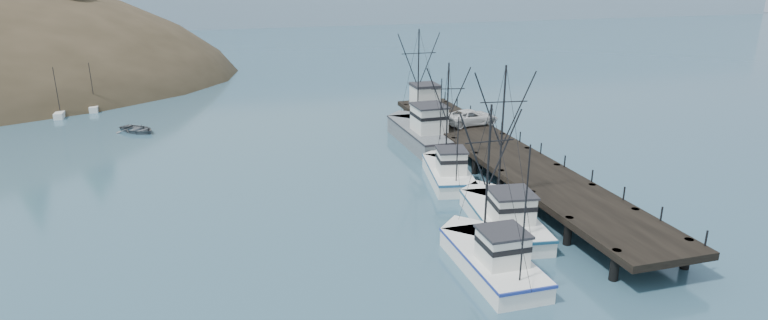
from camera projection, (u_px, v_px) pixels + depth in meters
ground at (413, 275)px, 36.70m from camera, size 400.00×400.00×0.00m
pier at (502, 153)px, 54.48m from camera, size 6.00×44.00×2.00m
distant_ridge at (273, 22)px, 194.35m from camera, size 360.00×40.00×26.00m
distant_ridge_far at (113, 22)px, 194.73m from camera, size 180.00×25.00×18.00m
moored_sailboats at (45, 103)px, 80.19m from camera, size 25.18×19.46×6.35m
trawler_near at (502, 216)px, 43.22m from camera, size 5.18×11.90×11.90m
trawler_mid at (490, 257)px, 37.12m from camera, size 3.60×10.60×10.66m
trawler_far at (447, 171)px, 52.42m from camera, size 4.84×10.22×10.55m
work_vessel at (422, 132)px, 63.05m from camera, size 4.36×14.25×12.15m
pier_shed at (425, 95)px, 70.10m from camera, size 3.00×3.20×2.80m
pickup_truck at (471, 117)px, 62.73m from camera, size 6.02×3.26×1.60m
motorboat at (138, 132)px, 67.64m from camera, size 5.73×5.76×0.98m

